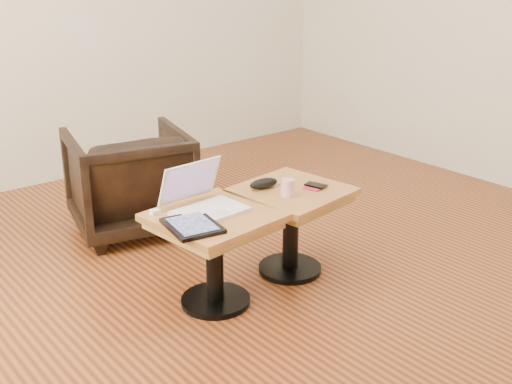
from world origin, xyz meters
TOP-DOWN VIEW (x-y plane):
  - room_shell at (0.00, 0.00)m, footprint 4.52×4.52m
  - side_table_left at (-0.38, 0.02)m, footprint 0.57×0.57m
  - side_table_right at (0.13, 0.05)m, footprint 0.58×0.58m
  - laptop at (-0.39, 0.09)m, footprint 0.34×0.33m
  - tablet at (-0.54, -0.05)m, footprint 0.25×0.30m
  - charging_adapter at (-0.59, 0.19)m, footprint 0.04×0.04m
  - glasses_case at (0.03, 0.15)m, footprint 0.17×0.09m
  - striped_cup at (0.04, -0.02)m, footprint 0.09×0.09m
  - earbuds_tangle at (0.14, 0.11)m, footprint 0.06×0.04m
  - phone_on_sleeve at (0.24, -0.01)m, footprint 0.14×0.12m
  - armchair at (-0.25, 1.08)m, footprint 0.82×0.83m

SIDE VIEW (x-z plane):
  - armchair at x=-0.25m, z-range 0.00..0.63m
  - side_table_left at x=-0.38m, z-range 0.12..0.58m
  - side_table_right at x=0.13m, z-range 0.12..0.58m
  - earbuds_tangle at x=0.14m, z-range 0.47..0.48m
  - phone_on_sleeve at x=0.24m, z-range 0.47..0.48m
  - tablet at x=-0.54m, z-range 0.47..0.49m
  - charging_adapter at x=-0.59m, z-range 0.47..0.49m
  - glasses_case at x=0.03m, z-range 0.47..0.52m
  - striped_cup at x=0.04m, z-range 0.47..0.55m
  - laptop at x=-0.39m, z-range 0.40..0.62m
  - room_shell at x=0.00m, z-range 0.00..2.71m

